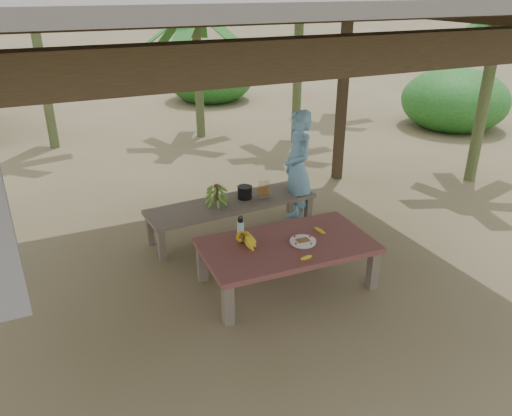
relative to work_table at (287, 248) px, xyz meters
name	(u,v)px	position (x,y,z in m)	size (l,w,h in m)	color
ground	(236,284)	(-0.50, 0.22, -0.43)	(80.00, 80.00, 0.00)	brown
pavilion	(230,12)	(-0.51, 0.20, 2.34)	(6.60, 5.60, 2.95)	black
work_table	(287,248)	(0.00, 0.00, 0.00)	(1.84, 1.07, 0.50)	brown
bench	(232,206)	(-0.08, 1.36, -0.04)	(2.23, 0.73, 0.45)	brown
ripe_banana_bunch	(242,240)	(-0.46, 0.11, 0.15)	(0.28, 0.24, 0.17)	yellow
plate	(303,242)	(0.15, -0.07, 0.08)	(0.28, 0.28, 0.04)	white
loose_banana_front	(306,258)	(0.01, -0.39, 0.09)	(0.04, 0.17, 0.04)	yellow
loose_banana_side	(320,231)	(0.44, 0.07, 0.09)	(0.04, 0.16, 0.04)	yellow
water_flask	(241,230)	(-0.42, 0.27, 0.18)	(0.08, 0.08, 0.29)	#41A5CB
green_banana_stalk	(217,194)	(-0.28, 1.35, 0.16)	(0.26, 0.26, 0.29)	#598C2D
cooking_pot	(245,193)	(0.12, 1.40, 0.09)	(0.18, 0.18, 0.16)	black
skewer_rack	(263,188)	(0.36, 1.33, 0.14)	(0.18, 0.08, 0.24)	#A57F47
woman	(298,168)	(0.85, 1.32, 0.34)	(0.56, 0.37, 1.55)	#679DC3
banana_plant_n	(196,20)	(1.04, 5.85, 1.91)	(1.80, 1.80, 2.83)	#596638
banana_plant_e	(498,27)	(4.27, 1.51, 1.97)	(1.80, 1.80, 2.89)	#596638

